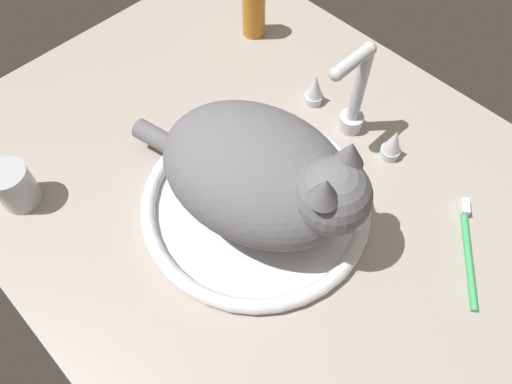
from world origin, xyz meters
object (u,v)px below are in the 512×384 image
faucet (354,101)px  metal_jar (14,186)px  sink_basin (256,203)px  cat (267,176)px  amber_bottle (254,10)px  toothbrush (468,249)px

faucet → metal_jar: bearing=-119.4°
sink_basin → metal_jar: metal_jar is taller
cat → amber_bottle: cat is taller
toothbrush → amber_bottle: bearing=168.6°
sink_basin → faucet: size_ratio=1.75×
metal_jar → amber_bottle: (-2.57, 51.73, 1.66)cm
cat → toothbrush: cat is taller
amber_bottle → faucet: bearing=-11.7°
faucet → cat: bearing=-85.2°
metal_jar → amber_bottle: bearing=92.8°
cat → metal_jar: 37.54cm
metal_jar → toothbrush: (52.33, 40.63, -2.91)cm
metal_jar → cat: bearing=41.9°
metal_jar → amber_bottle: amber_bottle is taller
cat → metal_jar: bearing=-138.1°
amber_bottle → metal_jar: bearing=-87.2°
sink_basin → toothbrush: bearing=31.5°
faucet → metal_jar: faucet is taller
sink_basin → faucet: faucet is taller
cat → amber_bottle: size_ratio=3.48×
faucet → toothbrush: faucet is taller
toothbrush → sink_basin: bearing=-148.5°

